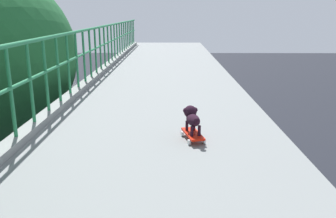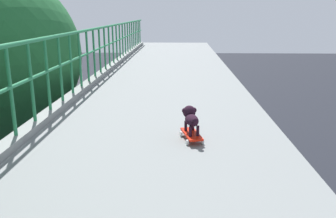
# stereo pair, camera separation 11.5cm
# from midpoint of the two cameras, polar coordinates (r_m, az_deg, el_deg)

# --- Properties ---
(city_bus) EXTENTS (2.72, 10.68, 3.42)m
(city_bus) POSITION_cam_midpoint_polar(r_m,az_deg,el_deg) (26.52, -20.61, 3.64)
(city_bus) COLOR white
(city_bus) RESTS_ON ground
(toy_skateboard) EXTENTS (0.29, 0.49, 0.09)m
(toy_skateboard) POSITION_cam_midpoint_polar(r_m,az_deg,el_deg) (4.29, 3.27, -4.15)
(toy_skateboard) COLOR red
(toy_skateboard) RESTS_ON overpass_deck
(small_dog) EXTENTS (0.23, 0.41, 0.31)m
(small_dog) POSITION_cam_midpoint_polar(r_m,az_deg,el_deg) (4.26, 3.14, -1.30)
(small_dog) COLOR black
(small_dog) RESTS_ON toy_skateboard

